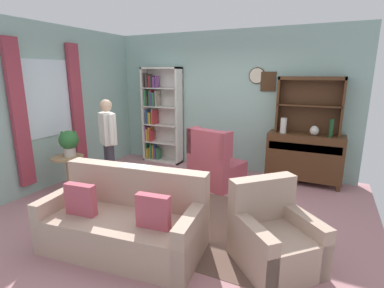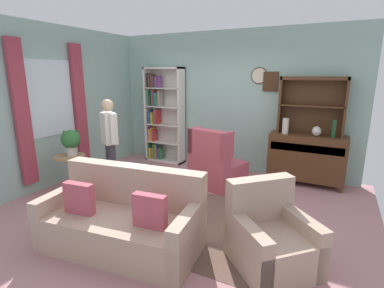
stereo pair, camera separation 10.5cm
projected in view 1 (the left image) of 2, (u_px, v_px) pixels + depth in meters
ground_plane at (180, 207)px, 4.42m from camera, size 5.40×4.60×0.02m
wall_back at (228, 102)px, 5.95m from camera, size 5.00×0.09×2.80m
wall_left at (52, 107)px, 5.12m from camera, size 0.16×4.20×2.80m
area_rug at (183, 218)px, 4.07m from camera, size 2.46×1.92×0.01m
bookshelf at (159, 115)px, 6.51m from camera, size 0.90×0.30×2.10m
sideboard at (304, 156)px, 5.28m from camera, size 1.30×0.45×0.92m
sideboard_hutch at (310, 97)px, 5.13m from camera, size 1.10×0.26×1.00m
vase_tall at (283, 125)px, 5.24m from camera, size 0.11×0.11×0.28m
vase_round at (314, 131)px, 5.05m from camera, size 0.15×0.15×0.17m
bottle_wine at (331, 128)px, 4.91m from camera, size 0.07×0.07×0.31m
couch_floral at (125, 222)px, 3.35m from camera, size 1.88×1.05×0.90m
armchair_floral at (274, 238)px, 3.06m from camera, size 1.08×1.08×0.88m
wingback_chair at (214, 165)px, 5.17m from camera, size 0.96×0.97×1.05m
plant_stand at (69, 170)px, 4.93m from camera, size 0.52×0.52×0.62m
potted_plant_large at (69, 141)px, 4.84m from camera, size 0.31×0.31×0.44m
potted_plant_small at (93, 177)px, 5.23m from camera, size 0.20×0.20×0.28m
person_reading at (108, 139)px, 4.87m from camera, size 0.48×0.35×1.56m
coffee_table at (162, 191)px, 4.11m from camera, size 0.80×0.50×0.42m
book_stack at (158, 185)px, 4.05m from camera, size 0.20×0.15×0.09m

